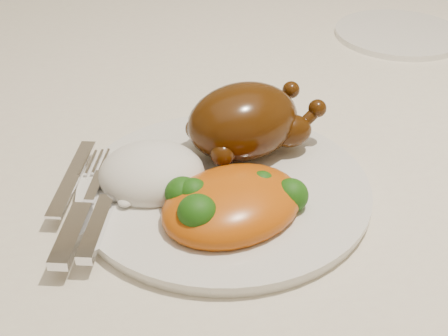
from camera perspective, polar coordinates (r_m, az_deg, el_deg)
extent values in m
cube|color=brown|center=(0.82, -0.10, 4.56)|extent=(1.60, 0.90, 0.04)
cube|color=silver|center=(0.81, -0.10, 6.06)|extent=(1.72, 1.02, 0.01)
cube|color=silver|center=(1.30, -4.44, 12.91)|extent=(1.72, 0.01, 0.18)
cylinder|color=silver|center=(0.62, 0.00, -2.00)|extent=(0.37, 0.37, 0.01)
cylinder|color=silver|center=(1.03, 15.71, 11.75)|extent=(0.26, 0.26, 0.01)
ellipsoid|color=#432207|center=(0.65, 1.75, 4.30)|extent=(0.14, 0.13, 0.08)
ellipsoid|color=#432207|center=(0.64, 1.08, 5.42)|extent=(0.07, 0.06, 0.03)
ellipsoid|color=#432207|center=(0.66, 6.03, 3.41)|extent=(0.05, 0.04, 0.04)
sphere|color=#432207|center=(0.67, 8.53, 5.41)|extent=(0.02, 0.02, 0.02)
ellipsoid|color=#432207|center=(0.70, 3.75, 5.23)|extent=(0.05, 0.04, 0.04)
sphere|color=#432207|center=(0.70, 6.15, 7.12)|extent=(0.02, 0.02, 0.02)
sphere|color=#432207|center=(0.62, -0.14, 1.29)|extent=(0.02, 0.02, 0.02)
sphere|color=#432207|center=(0.66, -2.50, 3.60)|extent=(0.02, 0.02, 0.02)
ellipsoid|color=white|center=(0.62, -6.61, -0.54)|extent=(0.12, 0.11, 0.06)
ellipsoid|color=#B7550B|center=(0.58, 0.77, -3.37)|extent=(0.17, 0.16, 0.05)
ellipsoid|color=#B7550B|center=(0.59, 4.09, -2.31)|extent=(0.06, 0.06, 0.03)
ellipsoid|color=#0B3909|center=(0.56, 0.57, -3.78)|extent=(0.03, 0.03, 0.02)
ellipsoid|color=#0B3909|center=(0.54, -2.46, -4.05)|extent=(0.04, 0.04, 0.03)
ellipsoid|color=#0B3909|center=(0.58, -3.80, -2.28)|extent=(0.03, 0.03, 0.03)
ellipsoid|color=#0B3909|center=(0.58, 6.14, -2.50)|extent=(0.03, 0.03, 0.03)
ellipsoid|color=#0B3909|center=(0.58, 3.50, -1.32)|extent=(0.02, 0.02, 0.02)
ellipsoid|color=#0B3909|center=(0.57, -1.40, -3.03)|extent=(0.03, 0.03, 0.04)
ellipsoid|color=#0B3909|center=(0.57, -2.84, -2.42)|extent=(0.03, 0.03, 0.03)
cube|color=silver|center=(0.64, -13.70, -0.79)|extent=(0.05, 0.13, 0.00)
cube|color=silver|center=(0.56, -13.82, -5.94)|extent=(0.04, 0.08, 0.01)
cube|color=silver|center=(0.57, -11.58, -5.37)|extent=(0.04, 0.09, 0.01)
cube|color=silver|center=(0.64, -11.75, -0.51)|extent=(0.04, 0.09, 0.00)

